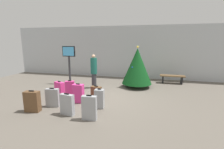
% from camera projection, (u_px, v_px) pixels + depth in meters
% --- Properties ---
extents(ground_plane, '(16.00, 16.00, 0.00)m').
position_uv_depth(ground_plane, '(103.00, 97.00, 7.40)').
color(ground_plane, '#665E54').
extents(back_wall, '(16.00, 0.20, 3.45)m').
position_uv_depth(back_wall, '(122.00, 52.00, 11.22)').
color(back_wall, '#B7BCC1').
rests_on(back_wall, ground_plane).
extents(holiday_tree, '(1.58, 1.58, 2.21)m').
position_uv_depth(holiday_tree, '(137.00, 66.00, 8.76)').
color(holiday_tree, '#4C3319').
rests_on(holiday_tree, ground_plane).
extents(flight_info_kiosk, '(0.74, 0.13, 2.17)m').
position_uv_depth(flight_info_kiosk, '(69.00, 58.00, 9.44)').
color(flight_info_kiosk, '#333338').
rests_on(flight_info_kiosk, ground_plane).
extents(waiting_bench, '(1.40, 0.44, 0.48)m').
position_uv_depth(waiting_bench, '(172.00, 77.00, 9.71)').
color(waiting_bench, brown).
rests_on(waiting_bench, ground_plane).
extents(traveller_0, '(0.35, 0.35, 1.77)m').
position_uv_depth(traveller_0, '(94.00, 70.00, 8.65)').
color(traveller_0, '#333338').
rests_on(traveller_0, ground_plane).
extents(suitcase_0, '(0.36, 0.29, 0.74)m').
position_uv_depth(suitcase_0, '(99.00, 99.00, 6.09)').
color(suitcase_0, '#9EA0A5').
rests_on(suitcase_0, ground_plane).
extents(suitcase_1, '(0.42, 0.31, 0.80)m').
position_uv_depth(suitcase_1, '(70.00, 90.00, 7.15)').
color(suitcase_1, '#E5388C').
rests_on(suitcase_1, ground_plane).
extents(suitcase_2, '(0.51, 0.26, 0.73)m').
position_uv_depth(suitcase_2, '(53.00, 98.00, 6.21)').
color(suitcase_2, '#9EA0A5').
rests_on(suitcase_2, ground_plane).
extents(suitcase_3, '(0.52, 0.24, 0.75)m').
position_uv_depth(suitcase_3, '(67.00, 105.00, 5.50)').
color(suitcase_3, '#9EA0A5').
rests_on(suitcase_3, ground_plane).
extents(suitcase_4, '(0.47, 0.28, 0.58)m').
position_uv_depth(suitcase_4, '(96.00, 93.00, 7.08)').
color(suitcase_4, brown).
rests_on(suitcase_4, ground_plane).
extents(suitcase_5, '(0.43, 0.26, 0.79)m').
position_uv_depth(suitcase_5, '(78.00, 93.00, 6.64)').
color(suitcase_5, '#E5388C').
rests_on(suitcase_5, ground_plane).
extents(suitcase_6, '(0.47, 0.21, 0.82)m').
position_uv_depth(suitcase_6, '(89.00, 108.00, 5.14)').
color(suitcase_6, '#9EA0A5').
rests_on(suitcase_6, ground_plane).
extents(suitcase_7, '(0.55, 0.41, 0.67)m').
position_uv_depth(suitcase_7, '(60.00, 89.00, 7.49)').
color(suitcase_7, '#E5388C').
rests_on(suitcase_7, ground_plane).
extents(suitcase_8, '(0.54, 0.32, 0.77)m').
position_uv_depth(suitcase_8, '(32.00, 101.00, 5.76)').
color(suitcase_8, brown).
rests_on(suitcase_8, ground_plane).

